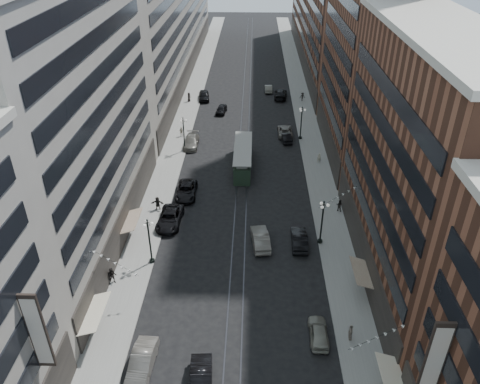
# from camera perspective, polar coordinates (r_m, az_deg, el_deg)

# --- Properties ---
(ground) EXTENTS (220.00, 220.00, 0.00)m
(ground) POSITION_cam_1_polar(r_m,az_deg,el_deg) (77.84, 0.53, 6.53)
(ground) COLOR black
(ground) RESTS_ON ground
(sidewalk_west) EXTENTS (4.00, 180.00, 0.15)m
(sidewalk_west) POSITION_cam_1_polar(r_m,az_deg,el_deg) (87.86, -6.61, 9.36)
(sidewalk_west) COLOR gray
(sidewalk_west) RESTS_ON ground
(sidewalk_east) EXTENTS (4.00, 180.00, 0.15)m
(sidewalk_east) POSITION_cam_1_polar(r_m,az_deg,el_deg) (87.51, 7.99, 9.17)
(sidewalk_east) COLOR gray
(sidewalk_east) RESTS_ON ground
(rail_west) EXTENTS (0.12, 180.00, 0.02)m
(rail_west) POSITION_cam_1_polar(r_m,az_deg,el_deg) (87.03, 0.21, 9.30)
(rail_west) COLOR #2D2D33
(rail_west) RESTS_ON ground
(rail_east) EXTENTS (0.12, 180.00, 0.02)m
(rail_east) POSITION_cam_1_polar(r_m,az_deg,el_deg) (87.01, 1.14, 9.29)
(rail_east) COLOR #2D2D33
(rail_east) RESTS_ON ground
(building_west_mid) EXTENTS (8.00, 36.00, 28.00)m
(building_west_mid) POSITION_cam_1_polar(r_m,az_deg,el_deg) (50.91, -19.81, 7.97)
(building_west_mid) COLOR #9B9689
(building_west_mid) RESTS_ON ground
(building_west_far) EXTENTS (8.00, 90.00, 26.00)m
(building_west_far) POSITION_cam_1_polar(r_m,az_deg,el_deg) (110.01, -8.50, 20.72)
(building_west_far) COLOR #9B9689
(building_west_far) RESTS_ON ground
(building_east_mid) EXTENTS (8.00, 30.00, 24.00)m
(building_east_mid) POSITION_cam_1_polar(r_m,az_deg,el_deg) (46.52, 21.13, 2.75)
(building_east_mid) COLOR brown
(building_east_mid) RESTS_ON ground
(building_east_tower) EXTENTS (8.00, 26.00, 42.00)m
(building_east_tower) POSITION_cam_1_polar(r_m,az_deg,el_deg) (69.45, 15.70, 20.62)
(building_east_tower) COLOR brown
(building_east_tower) RESTS_ON ground
(building_east_far) EXTENTS (8.00, 72.00, 24.00)m
(building_east_far) POSITION_cam_1_polar(r_m,az_deg,el_deg) (118.52, 9.90, 20.87)
(building_east_far) COLOR brown
(building_east_far) RESTS_ON ground
(lamppost_sw_far) EXTENTS (1.03, 1.14, 5.52)m
(lamppost_sw_far) POSITION_cam_1_polar(r_m,az_deg,el_deg) (49.79, -10.98, -5.73)
(lamppost_sw_far) COLOR black
(lamppost_sw_far) RESTS_ON sidewalk_west
(lamppost_sw_mid) EXTENTS (1.03, 1.14, 5.52)m
(lamppost_sw_mid) POSITION_cam_1_polar(r_m,az_deg,el_deg) (72.77, -6.87, 7.14)
(lamppost_sw_mid) COLOR black
(lamppost_sw_mid) RESTS_ON sidewalk_west
(lamppost_se_far) EXTENTS (1.03, 1.14, 5.52)m
(lamppost_se_far) POSITION_cam_1_polar(r_m,az_deg,el_deg) (52.47, 9.98, -3.48)
(lamppost_se_far) COLOR black
(lamppost_se_far) RESTS_ON sidewalk_east
(lamppost_se_mid) EXTENTS (1.03, 1.14, 5.52)m
(lamppost_se_mid) POSITION_cam_1_polar(r_m,az_deg,el_deg) (76.98, 7.48, 8.49)
(lamppost_se_mid) COLOR black
(lamppost_se_mid) RESTS_ON sidewalk_east
(streetcar) EXTENTS (2.52, 11.39, 3.15)m
(streetcar) POSITION_cam_1_polar(r_m,az_deg,el_deg) (68.27, 0.35, 4.15)
(streetcar) COLOR #223525
(streetcar) RESTS_ON ground
(car_1) EXTENTS (1.98, 5.08, 1.65)m
(car_1) POSITION_cam_1_polar(r_m,az_deg,el_deg) (41.50, -11.87, -19.63)
(car_1) COLOR slate
(car_1) RESTS_ON ground
(car_2) EXTENTS (2.92, 5.91, 1.61)m
(car_2) POSITION_cam_1_polar(r_m,az_deg,el_deg) (56.76, -8.54, -3.18)
(car_2) COLOR black
(car_2) RESTS_ON ground
(car_4) EXTENTS (1.71, 4.12, 1.40)m
(car_4) POSITION_cam_1_polar(r_m,az_deg,el_deg) (43.48, 9.57, -16.50)
(car_4) COLOR gray
(car_4) RESTS_ON ground
(car_5) EXTENTS (2.12, 5.07, 1.63)m
(car_5) POSITION_cam_1_polar(r_m,az_deg,el_deg) (39.73, -4.77, -22.01)
(car_5) COLOR black
(car_5) RESTS_ON ground
(pedestrian_2) EXTENTS (0.96, 0.62, 1.83)m
(pedestrian_2) POSITION_cam_1_polar(r_m,az_deg,el_deg) (49.33, -15.31, -9.81)
(pedestrian_2) COLOR black
(pedestrian_2) RESTS_ON sidewalk_west
(pedestrian_4) EXTENTS (0.50, 1.01, 1.69)m
(pedestrian_4) POSITION_cam_1_polar(r_m,az_deg,el_deg) (43.61, 13.33, -16.30)
(pedestrian_4) COLOR gray
(pedestrian_4) RESTS_ON sidewalk_east
(car_7) EXTENTS (2.72, 5.67, 1.56)m
(car_7) POSITION_cam_1_polar(r_m,az_deg,el_deg) (61.98, -6.55, 0.17)
(car_7) COLOR black
(car_7) RESTS_ON ground
(car_8) EXTENTS (2.24, 5.51, 1.60)m
(car_8) POSITION_cam_1_polar(r_m,az_deg,el_deg) (75.32, -5.96, 6.14)
(car_8) COLOR #66635B
(car_8) RESTS_ON ground
(car_9) EXTENTS (2.55, 5.16, 1.69)m
(car_9) POSITION_cam_1_polar(r_m,az_deg,el_deg) (94.77, -4.42, 11.63)
(car_9) COLOR black
(car_9) RESTS_ON ground
(car_10) EXTENTS (1.74, 4.83, 1.58)m
(car_10) POSITION_cam_1_polar(r_m,az_deg,el_deg) (53.20, 7.23, -5.73)
(car_10) COLOR black
(car_10) RESTS_ON ground
(car_11) EXTENTS (2.41, 5.21, 1.45)m
(car_11) POSITION_cam_1_polar(r_m,az_deg,el_deg) (79.32, 5.52, 7.45)
(car_11) COLOR slate
(car_11) RESTS_ON ground
(car_12) EXTENTS (2.88, 6.03, 1.70)m
(car_12) POSITION_cam_1_polar(r_m,az_deg,el_deg) (95.88, 4.97, 11.84)
(car_12) COLOR black
(car_12) RESTS_ON ground
(car_13) EXTENTS (2.20, 4.35, 1.42)m
(car_13) POSITION_cam_1_polar(r_m,az_deg,el_deg) (88.03, -2.28, 10.03)
(car_13) COLOR black
(car_13) RESTS_ON ground
(car_14) EXTENTS (1.54, 4.24, 1.39)m
(car_14) POSITION_cam_1_polar(r_m,az_deg,el_deg) (99.25, 3.49, 12.49)
(car_14) COLOR slate
(car_14) RESTS_ON ground
(pedestrian_5) EXTENTS (1.63, 0.53, 1.74)m
(pedestrian_5) POSITION_cam_1_polar(r_m,az_deg,el_deg) (59.42, -10.02, -1.35)
(pedestrian_5) COLOR black
(pedestrian_5) RESTS_ON sidewalk_west
(pedestrian_6) EXTENTS (0.99, 0.59, 1.58)m
(pedestrian_6) POSITION_cam_1_polar(r_m,az_deg,el_deg) (78.67, -7.15, 7.31)
(pedestrian_6) COLOR #ADA590
(pedestrian_6) RESTS_ON sidewalk_west
(pedestrian_7) EXTENTS (0.87, 0.69, 1.57)m
(pedestrian_7) POSITION_cam_1_polar(r_m,az_deg,el_deg) (59.58, 12.01, -1.59)
(pedestrian_7) COLOR black
(pedestrian_7) RESTS_ON sidewalk_east
(pedestrian_8) EXTENTS (0.58, 0.40, 1.55)m
(pedestrian_8) POSITION_cam_1_polar(r_m,az_deg,el_deg) (70.54, 9.61, 4.14)
(pedestrian_8) COLOR #B6B197
(pedestrian_8) RESTS_ON sidewalk_east
(pedestrian_9) EXTENTS (1.10, 0.46, 1.69)m
(pedestrian_9) POSITION_cam_1_polar(r_m,az_deg,el_deg) (94.28, 7.62, 11.44)
(pedestrian_9) COLOR black
(pedestrian_9) RESTS_ON sidewalk_east
(car_extra_0) EXTENTS (2.39, 5.28, 1.68)m
(car_extra_0) POSITION_cam_1_polar(r_m,az_deg,el_deg) (52.86, 2.50, -5.67)
(car_extra_0) COLOR #68655D
(car_extra_0) RESTS_ON ground
(car_extra_1) EXTENTS (1.99, 4.36, 1.39)m
(car_extra_1) POSITION_cam_1_polar(r_m,az_deg,el_deg) (77.04, 5.61, 6.67)
(car_extra_1) COLOR black
(car_extra_1) RESTS_ON ground
(pedestrian_extra_1) EXTENTS (0.79, 0.99, 1.78)m
(pedestrian_extra_1) POSITION_cam_1_polar(r_m,az_deg,el_deg) (93.79, -6.24, 11.45)
(pedestrian_extra_1) COLOR black
(pedestrian_extra_1) RESTS_ON sidewalk_west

